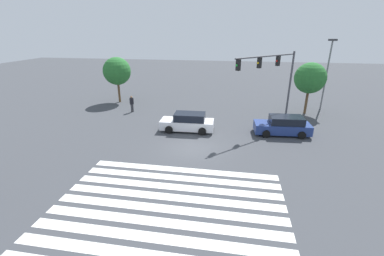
% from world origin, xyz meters
% --- Properties ---
extents(ground_plane, '(116.08, 116.08, 0.00)m').
position_xyz_m(ground_plane, '(0.00, 0.00, 0.00)').
color(ground_plane, '#3D3F44').
extents(crosswalk_markings, '(11.52, 8.20, 0.01)m').
position_xyz_m(crosswalk_markings, '(0.00, -7.10, 0.00)').
color(crosswalk_markings, silver).
rests_on(crosswalk_markings, ground_plane).
extents(traffic_signal_mast, '(5.32, 5.32, 6.46)m').
position_xyz_m(traffic_signal_mast, '(6.16, 6.16, 4.83)').
color(traffic_signal_mast, '#47474C').
rests_on(traffic_signal_mast, ground_plane).
extents(car_0, '(4.62, 2.23, 1.57)m').
position_xyz_m(car_0, '(7.06, 3.94, 0.75)').
color(car_0, navy).
rests_on(car_0, ground_plane).
extents(car_1, '(4.61, 2.08, 1.58)m').
position_xyz_m(car_1, '(-0.94, 3.42, 0.76)').
color(car_1, silver).
rests_on(car_1, ground_plane).
extents(pedestrian, '(0.41, 0.41, 1.75)m').
position_xyz_m(pedestrian, '(-7.78, 7.81, 0.98)').
color(pedestrian, '#38383D').
rests_on(pedestrian, ground_plane).
extents(street_light_pole_b, '(0.80, 0.36, 7.38)m').
position_xyz_m(street_light_pole_b, '(12.43, 12.32, 4.47)').
color(street_light_pole_b, slate).
rests_on(street_light_pole_b, ground_plane).
extents(tree_corner_a, '(3.20, 3.20, 5.32)m').
position_xyz_m(tree_corner_a, '(-10.83, 11.45, 3.70)').
color(tree_corner_a, brown).
rests_on(tree_corner_a, ground_plane).
extents(tree_corner_c, '(3.08, 3.08, 5.25)m').
position_xyz_m(tree_corner_c, '(10.31, 10.31, 3.70)').
color(tree_corner_c, brown).
rests_on(tree_corner_c, ground_plane).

